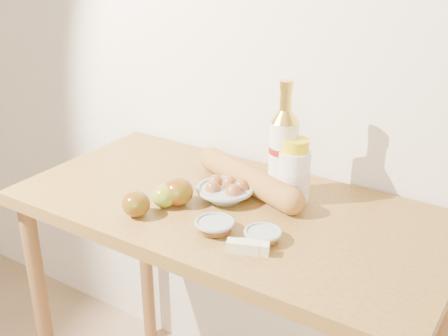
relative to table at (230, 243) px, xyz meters
The scene contains 12 objects.
back_wall 0.62m from the table, 90.00° to the left, with size 3.50×0.02×2.60m, color silver.
table is the anchor object (origin of this frame).
bourbon_bottle 0.30m from the table, 56.63° to the left, with size 0.10×0.10×0.33m.
cream_bottle 0.27m from the table, 43.98° to the left, with size 0.11×0.11×0.18m.
egg_bowl 0.15m from the table, 140.91° to the left, with size 0.19×0.19×0.06m.
baguette 0.19m from the table, 93.11° to the left, with size 0.43×0.22×0.07m.
apple_yellowgreen 0.24m from the table, 143.47° to the right, with size 0.08×0.08×0.06m.
apple_redgreen_front 0.30m from the table, 132.60° to the right, with size 0.09×0.09×0.07m.
apple_redgreen_right 0.21m from the table, 147.62° to the right, with size 0.09×0.09×0.08m.
sugar_bowl 0.20m from the table, 72.44° to the right, with size 0.10×0.10×0.03m.
syrup_bowl 0.24m from the table, 34.39° to the right, with size 0.10×0.10×0.03m.
butter_stick 0.28m from the table, 47.66° to the right, with size 0.10×0.06×0.03m.
Camera 1 is at (0.73, 0.03, 1.61)m, focal length 45.00 mm.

